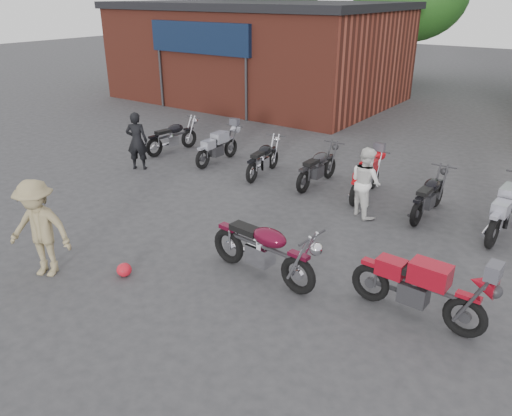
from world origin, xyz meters
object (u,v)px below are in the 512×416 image
Objects in this scene: row_bike_2 at (263,157)px; row_bike_5 at (429,193)px; sportbike at (420,285)px; person_dark at (137,141)px; row_bike_6 at (507,207)px; row_bike_0 at (173,135)px; person_light at (366,182)px; row_bike_1 at (218,145)px; helmet at (124,270)px; row_bike_4 at (366,176)px; person_tan at (39,229)px; row_bike_3 at (318,165)px; vintage_motorcycle at (264,246)px.

row_bike_5 is (4.57, -0.07, 0.01)m from row_bike_2.
row_bike_5 is (-1.13, 3.98, -0.07)m from sportbike.
sportbike is at bearing 133.45° from person_dark.
row_bike_2 is 4.57m from row_bike_5.
row_bike_6 reaches higher than row_bike_2.
person_light is at bearing -91.20° from row_bike_0.
helmet is at bearing -156.62° from row_bike_1.
person_dark is at bearing 102.86° from row_bike_6.
row_bike_0 is at bearing 92.19° from row_bike_6.
row_bike_4 is at bearing 72.46° from helmet.
person_tan reaches higher than row_bike_2.
row_bike_4 is 0.99× the size of row_bike_5.
row_bike_0 is 1.03× the size of row_bike_1.
person_light is 0.85× the size of row_bike_3.
helmet is 0.15× the size of row_bike_5.
row_bike_4 is at bearing 96.92° from vintage_motorcycle.
helmet is at bearing 141.85° from row_bike_6.
row_bike_6 is (6.16, -0.11, 0.09)m from row_bike_2.
row_bike_6 is at bearing -99.49° from row_bike_2.
person_light reaches higher than row_bike_6.
person_tan is 6.62m from row_bike_2.
helmet is 0.14× the size of row_bike_3.
row_bike_6 is at bearing -133.46° from person_light.
row_bike_4 is (-0.15, 4.62, -0.10)m from vintage_motorcycle.
row_bike_6 is (7.89, -0.23, 0.08)m from row_bike_1.
row_bike_4 is at bearing 41.85° from person_tan.
row_bike_1 is 0.99× the size of row_bike_3.
vintage_motorcycle is at bearing -134.97° from row_bike_1.
vintage_motorcycle reaches higher than row_bike_1.
row_bike_3 is (-1.80, 1.09, -0.25)m from person_light.
sportbike is 6.99m from row_bike_2.
vintage_motorcycle is 1.19× the size of row_bike_4.
sportbike reaches higher than row_bike_0.
row_bike_2 is at bearing 88.79° from row_bike_4.
row_bike_4 is (4.67, 0.05, -0.00)m from row_bike_1.
row_bike_6 is (2.78, 0.79, -0.18)m from person_light.
row_bike_5 reaches higher than row_bike_1.
person_dark is at bearing 36.98° from person_light.
row_bike_1 is (-5.11, 1.03, -0.26)m from person_light.
person_light is at bearing -113.36° from row_bike_2.
person_tan is (-1.20, -0.76, 0.77)m from helmet.
helmet is 5.52m from person_light.
row_bike_4 is (6.50, 0.04, -0.02)m from row_bike_0.
row_bike_5 is at bearing 58.53° from helmet.
row_bike_6 is at bearing -93.16° from row_bike_1.
row_bike_5 is at bearing -84.21° from row_bike_0.
row_bike_4 is at bearing -90.90° from row_bike_1.
sportbike is at bearing -135.34° from row_bike_3.
vintage_motorcycle is at bearing 148.39° from row_bike_6.
vintage_motorcycle is at bearing -117.30° from row_bike_0.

